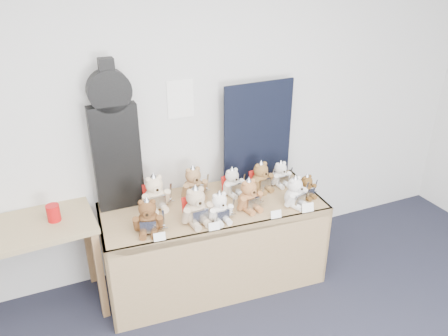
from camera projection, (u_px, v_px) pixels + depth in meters
name	position (u px, v px, depth m)	size (l,w,h in m)	color
room_shell	(180.00, 99.00, 3.34)	(6.00, 6.00, 6.00)	white
display_table	(215.00, 226.00, 3.39)	(1.76, 0.84, 0.71)	olive
side_table	(26.00, 243.00, 3.02)	(0.97, 0.58, 0.79)	#92784E
guitar_case	(115.00, 139.00, 3.13)	(0.34, 0.10, 1.13)	black
navy_board	(258.00, 132.00, 3.62)	(0.63, 0.02, 0.84)	black
red_cup	(53.00, 213.00, 3.02)	(0.09, 0.09, 0.12)	#BC0C0E
teddy_front_far_left	(148.00, 218.00, 3.00)	(0.24, 0.22, 0.29)	brown
teddy_front_left	(196.00, 207.00, 3.10)	(0.26, 0.22, 0.32)	tan
teddy_front_centre	(220.00, 208.00, 3.13)	(0.21, 0.17, 0.26)	white
teddy_front_right	(249.00, 196.00, 3.28)	(0.23, 0.20, 0.28)	#A3693D
teddy_front_far_right	(295.00, 193.00, 3.33)	(0.23, 0.21, 0.27)	silver
teddy_front_end	(307.00, 187.00, 3.46)	(0.18, 0.15, 0.21)	brown
teddy_back_left	(155.00, 194.00, 3.29)	(0.25, 0.21, 0.31)	beige
teddy_back_centre_left	(194.00, 184.00, 3.45)	(0.24, 0.20, 0.29)	#A67E53
teddy_back_centre_right	(232.00, 183.00, 3.49)	(0.21, 0.19, 0.25)	white
teddy_back_right	(261.00, 178.00, 3.55)	(0.23, 0.21, 0.28)	olive
teddy_back_end	(281.00, 175.00, 3.64)	(0.20, 0.16, 0.24)	white
entry_card_a	(160.00, 237.00, 2.94)	(0.08, 0.00, 0.06)	white
entry_card_b	(214.00, 226.00, 3.05)	(0.08, 0.00, 0.06)	white
entry_card_c	(276.00, 214.00, 3.19)	(0.08, 0.00, 0.06)	white
entry_card_d	(308.00, 208.00, 3.27)	(0.10, 0.00, 0.07)	white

